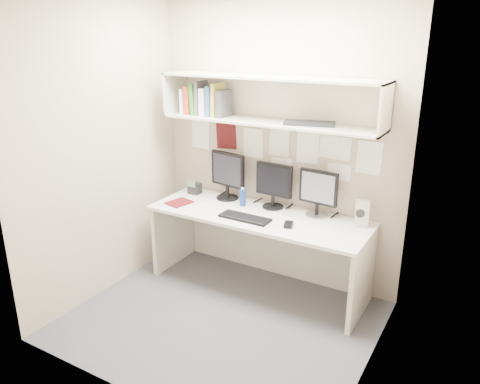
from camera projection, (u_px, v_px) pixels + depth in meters
The scene contains 19 objects.
floor at pixel (221, 320), 3.88m from camera, with size 2.40×2.00×0.01m, color #454449.
wall_back at pixel (277, 144), 4.28m from camera, with size 2.40×0.02×2.60m, color tan.
wall_front at pixel (123, 212), 2.65m from camera, with size 2.40×0.02×2.60m, color tan.
wall_left at pixel (102, 151), 4.04m from camera, with size 0.02×2.00×2.60m, color tan.
wall_right at pixel (382, 197), 2.89m from camera, with size 0.02×2.00×2.60m, color tan.
desk at pixel (258, 251), 4.30m from camera, with size 2.00×0.70×0.73m.
overhead_hutch at pixel (272, 99), 4.03m from camera, with size 2.00×0.38×0.40m.
pinned_papers at pixel (277, 149), 4.29m from camera, with size 1.92×0.01×0.48m, color white, non-canonical shape.
monitor_left at pixel (228, 174), 4.50m from camera, with size 0.39×0.22×0.46m.
monitor_center at pixel (274, 183), 4.27m from camera, with size 0.36×0.20×0.42m.
monitor_right at pixel (318, 191), 4.06m from camera, with size 0.36×0.20×0.41m.
keyboard at pixel (245, 218), 4.06m from camera, with size 0.46×0.16×0.02m, color black.
mouse at pixel (288, 225), 3.90m from camera, with size 0.07×0.11×0.03m, color black.
speaker at pixel (362, 214), 3.89m from camera, with size 0.14×0.14×0.21m.
blue_bottle at pixel (243, 197), 4.35m from camera, with size 0.06×0.06×0.18m.
maroon_notebook at pixel (179, 203), 4.44m from camera, with size 0.19×0.23×0.01m, color #560E10.
desk_phone at pixel (195, 188), 4.69m from camera, with size 0.12×0.11×0.14m.
book_stack at pixel (206, 100), 4.30m from camera, with size 0.46×0.19×0.31m.
hutch_tray at pixel (309, 123), 3.87m from camera, with size 0.42×0.16×0.03m, color black.
Camera 1 is at (1.81, -2.80, 2.26)m, focal length 35.00 mm.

